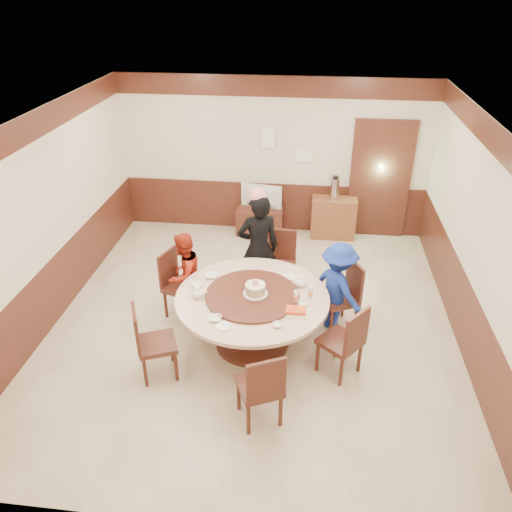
# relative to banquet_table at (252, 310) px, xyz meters

# --- Properties ---
(room) EXTENTS (6.00, 6.04, 2.84)m
(room) POSITION_rel_banquet_table_xyz_m (-0.04, 0.47, 0.55)
(room) COLOR beige
(room) RESTS_ON ground
(banquet_table) EXTENTS (1.93, 1.93, 0.78)m
(banquet_table) POSITION_rel_banquet_table_xyz_m (0.00, 0.00, 0.00)
(banquet_table) COLOR #451E15
(banquet_table) RESTS_ON ground
(chair_0) EXTENTS (0.59, 0.59, 0.97)m
(chair_0) POSITION_rel_banquet_table_xyz_m (1.13, 0.51, -0.23)
(chair_0) COLOR #451E15
(chair_0) RESTS_ON ground
(chair_1) EXTENTS (0.44, 0.45, 0.97)m
(chair_1) POSITION_rel_banquet_table_xyz_m (0.27, 1.27, -0.23)
(chair_1) COLOR #451E15
(chair_1) RESTS_ON ground
(chair_2) EXTENTS (0.57, 0.56, 0.97)m
(chair_2) POSITION_rel_banquet_table_xyz_m (-1.08, 0.55, -0.23)
(chair_2) COLOR #451E15
(chair_2) RESTS_ON ground
(chair_3) EXTENTS (0.58, 0.58, 0.97)m
(chair_3) POSITION_rel_banquet_table_xyz_m (-1.07, -0.70, -0.23)
(chair_3) COLOR #451E15
(chair_3) RESTS_ON ground
(chair_4) EXTENTS (0.58, 0.59, 0.97)m
(chair_4) POSITION_rel_banquet_table_xyz_m (0.24, -1.26, -0.23)
(chair_4) COLOR #451E15
(chair_4) RESTS_ON ground
(chair_5) EXTENTS (0.62, 0.62, 0.97)m
(chair_5) POSITION_rel_banquet_table_xyz_m (1.12, -0.41, -0.23)
(chair_5) COLOR #451E15
(chair_5) RESTS_ON ground
(person_standing) EXTENTS (0.70, 0.57, 1.65)m
(person_standing) POSITION_rel_banquet_table_xyz_m (-0.05, 1.10, 0.29)
(person_standing) COLOR black
(person_standing) RESTS_ON ground
(person_red) EXTENTS (0.66, 0.74, 1.24)m
(person_red) POSITION_rel_banquet_table_xyz_m (-1.03, 0.61, 0.08)
(person_red) COLOR #A22515
(person_red) RESTS_ON ground
(person_blue) EXTENTS (0.92, 0.95, 1.30)m
(person_blue) POSITION_rel_banquet_table_xyz_m (1.08, 0.47, 0.12)
(person_blue) COLOR #173098
(person_blue) RESTS_ON ground
(birthday_cake) EXTENTS (0.31, 0.31, 0.21)m
(birthday_cake) POSITION_rel_banquet_table_xyz_m (0.04, 0.01, 0.32)
(birthday_cake) COLOR white
(birthday_cake) RESTS_ON banquet_table
(teapot_left) EXTENTS (0.17, 0.15, 0.13)m
(teapot_left) POSITION_rel_banquet_table_xyz_m (-0.67, -0.11, 0.28)
(teapot_left) COLOR white
(teapot_left) RESTS_ON banquet_table
(teapot_right) EXTENTS (0.17, 0.15, 0.13)m
(teapot_right) POSITION_rel_banquet_table_xyz_m (0.59, 0.30, 0.28)
(teapot_right) COLOR white
(teapot_right) RESTS_ON banquet_table
(bowl_0) EXTENTS (0.17, 0.17, 0.04)m
(bowl_0) POSITION_rel_banquet_table_xyz_m (-0.59, 0.38, 0.24)
(bowl_0) COLOR white
(bowl_0) RESTS_ON banquet_table
(bowl_1) EXTENTS (0.12, 0.12, 0.04)m
(bowl_1) POSITION_rel_banquet_table_xyz_m (0.36, -0.57, 0.24)
(bowl_1) COLOR white
(bowl_1) RESTS_ON banquet_table
(bowl_2) EXTENTS (0.16, 0.16, 0.04)m
(bowl_2) POSITION_rel_banquet_table_xyz_m (-0.37, -0.54, 0.24)
(bowl_2) COLOR white
(bowl_2) RESTS_ON banquet_table
(bowl_3) EXTENTS (0.14, 0.14, 0.04)m
(bowl_3) POSITION_rel_banquet_table_xyz_m (0.63, -0.12, 0.24)
(bowl_3) COLOR white
(bowl_3) RESTS_ON banquet_table
(bowl_4) EXTENTS (0.14, 0.14, 0.03)m
(bowl_4) POSITION_rel_banquet_table_xyz_m (-0.74, 0.14, 0.23)
(bowl_4) COLOR white
(bowl_4) RESTS_ON banquet_table
(saucer_near) EXTENTS (0.18, 0.18, 0.01)m
(saucer_near) POSITION_rel_banquet_table_xyz_m (-0.25, -0.65, 0.22)
(saucer_near) COLOR white
(saucer_near) RESTS_ON banquet_table
(saucer_far) EXTENTS (0.18, 0.18, 0.01)m
(saucer_far) POSITION_rel_banquet_table_xyz_m (0.45, 0.50, 0.22)
(saucer_far) COLOR white
(saucer_far) RESTS_ON banquet_table
(shrimp_platter) EXTENTS (0.30, 0.20, 0.06)m
(shrimp_platter) POSITION_rel_banquet_table_xyz_m (0.56, -0.30, 0.24)
(shrimp_platter) COLOR white
(shrimp_platter) RESTS_ON banquet_table
(bottle_0) EXTENTS (0.06, 0.06, 0.16)m
(bottle_0) POSITION_rel_banquet_table_xyz_m (0.55, -0.08, 0.30)
(bottle_0) COLOR white
(bottle_0) RESTS_ON banquet_table
(bottle_1) EXTENTS (0.06, 0.06, 0.16)m
(bottle_1) POSITION_rel_banquet_table_xyz_m (0.72, 0.04, 0.30)
(bottle_1) COLOR white
(bottle_1) RESTS_ON banquet_table
(tv_stand) EXTENTS (0.85, 0.45, 0.50)m
(tv_stand) POSITION_rel_banquet_table_xyz_m (-0.25, 3.21, -0.28)
(tv_stand) COLOR #451E15
(tv_stand) RESTS_ON ground
(television) EXTENTS (0.77, 0.23, 0.44)m
(television) POSITION_rel_banquet_table_xyz_m (-0.25, 3.21, 0.19)
(television) COLOR #959598
(television) RESTS_ON tv_stand
(side_cabinet) EXTENTS (0.80, 0.40, 0.75)m
(side_cabinet) POSITION_rel_banquet_table_xyz_m (1.09, 3.24, -0.16)
(side_cabinet) COLOR brown
(side_cabinet) RESTS_ON ground
(thermos) EXTENTS (0.15, 0.15, 0.38)m
(thermos) POSITION_rel_banquet_table_xyz_m (1.07, 3.24, 0.41)
(thermos) COLOR silver
(thermos) RESTS_ON side_cabinet
(notice_left) EXTENTS (0.25, 0.00, 0.35)m
(notice_left) POSITION_rel_banquet_table_xyz_m (-0.15, 3.41, 1.22)
(notice_left) COLOR white
(notice_left) RESTS_ON room
(notice_right) EXTENTS (0.30, 0.00, 0.22)m
(notice_right) POSITION_rel_banquet_table_xyz_m (0.50, 3.41, 0.92)
(notice_right) COLOR white
(notice_right) RESTS_ON room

